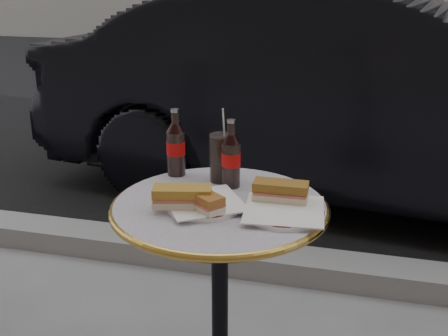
% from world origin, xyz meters
% --- Properties ---
extents(asphalt_road, '(40.00, 8.00, 0.00)m').
position_xyz_m(asphalt_road, '(0.00, 5.00, 0.00)').
color(asphalt_road, black).
rests_on(asphalt_road, ground).
extents(curb, '(40.00, 0.20, 0.12)m').
position_xyz_m(curb, '(0.00, 0.90, 0.05)').
color(curb, gray).
rests_on(curb, ground).
extents(bistro_table, '(0.62, 0.62, 0.73)m').
position_xyz_m(bistro_table, '(0.00, 0.00, 0.37)').
color(bistro_table, '#BAB2C4').
rests_on(bistro_table, ground).
extents(plate_left, '(0.28, 0.28, 0.01)m').
position_xyz_m(plate_left, '(-0.04, -0.04, 0.74)').
color(plate_left, white).
rests_on(plate_left, bistro_table).
extents(plate_right, '(0.24, 0.24, 0.01)m').
position_xyz_m(plate_right, '(0.19, -0.03, 0.74)').
color(plate_right, white).
rests_on(plate_right, bistro_table).
extents(sandwich_left_a, '(0.17, 0.11, 0.05)m').
position_xyz_m(sandwich_left_a, '(-0.08, -0.08, 0.77)').
color(sandwich_left_a, '#AF7D2C').
rests_on(sandwich_left_a, plate_left).
extents(sandwich_left_b, '(0.14, 0.13, 0.05)m').
position_xyz_m(sandwich_left_b, '(-0.03, -0.08, 0.77)').
color(sandwich_left_b, '#995A27').
rests_on(sandwich_left_b, plate_left).
extents(sandwich_right, '(0.15, 0.07, 0.05)m').
position_xyz_m(sandwich_right, '(0.17, 0.03, 0.77)').
color(sandwich_right, brown).
rests_on(sandwich_right, plate_right).
extents(cola_bottle_left, '(0.07, 0.07, 0.22)m').
position_xyz_m(cola_bottle_left, '(-0.19, 0.19, 0.84)').
color(cola_bottle_left, black).
rests_on(cola_bottle_left, bistro_table).
extents(cola_bottle_right, '(0.07, 0.07, 0.21)m').
position_xyz_m(cola_bottle_right, '(0.00, 0.13, 0.84)').
color(cola_bottle_right, black).
rests_on(cola_bottle_right, bistro_table).
extents(cola_glass, '(0.10, 0.10, 0.15)m').
position_xyz_m(cola_glass, '(-0.04, 0.17, 0.81)').
color(cola_glass, black).
rests_on(cola_glass, bistro_table).
extents(parked_car, '(1.86, 4.07, 1.29)m').
position_xyz_m(parked_car, '(0.36, 2.00, 0.64)').
color(parked_car, black).
rests_on(parked_car, ground).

